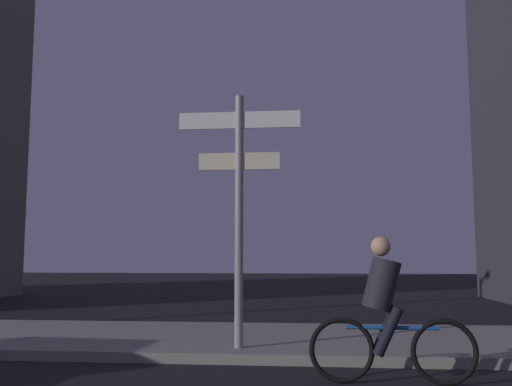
# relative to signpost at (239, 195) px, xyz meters

# --- Properties ---
(sidewalk_kerb) EXTENTS (40.00, 3.33, 0.14)m
(sidewalk_kerb) POSITION_rel_signpost_xyz_m (-0.46, 1.19, -2.18)
(sidewalk_kerb) COLOR gray
(sidewalk_kerb) RESTS_ON ground_plane
(signpost) EXTENTS (1.74, 0.12, 3.53)m
(signpost) POSITION_rel_signpost_xyz_m (0.00, 0.00, 0.00)
(signpost) COLOR gray
(signpost) RESTS_ON sidewalk_kerb
(cyclist) EXTENTS (1.82, 0.33, 1.61)m
(cyclist) POSITION_rel_signpost_xyz_m (1.82, -1.39, -1.50)
(cyclist) COLOR black
(cyclist) RESTS_ON ground_plane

